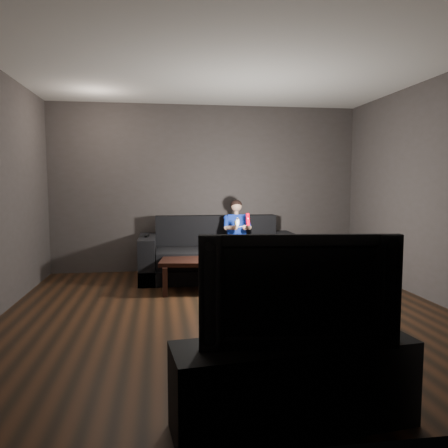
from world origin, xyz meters
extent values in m
plane|color=black|center=(0.00, 0.00, 0.00)|extent=(5.00, 5.00, 0.00)
cube|color=#3E3937|center=(0.00, 2.50, 1.35)|extent=(5.00, 0.04, 2.70)
cube|color=#3E3937|center=(0.00, -2.50, 1.35)|extent=(5.00, 0.04, 2.70)
cube|color=#3E3937|center=(2.50, 0.00, 1.35)|extent=(0.04, 5.00, 2.70)
cube|color=silver|center=(0.00, 0.00, 2.70)|extent=(5.00, 5.00, 0.02)
cube|color=black|center=(0.12, 1.83, 0.10)|extent=(2.40, 1.03, 0.21)
cube|color=black|center=(-0.36, 1.72, 0.33)|extent=(0.94, 0.73, 0.25)
cube|color=black|center=(0.60, 1.72, 0.33)|extent=(0.94, 0.73, 0.25)
cube|color=black|center=(0.12, 2.23, 0.69)|extent=(1.92, 0.24, 0.47)
cube|color=black|center=(-0.96, 1.83, 0.33)|extent=(0.24, 1.03, 0.65)
cube|color=black|center=(1.20, 1.83, 0.33)|extent=(0.24, 1.03, 0.65)
cube|color=black|center=(0.39, 1.71, 0.52)|extent=(0.28, 0.35, 0.13)
cube|color=navy|center=(0.39, 1.89, 0.77)|extent=(0.28, 0.20, 0.39)
cube|color=yellow|center=(0.39, 1.81, 0.83)|extent=(0.08, 0.08, 0.09)
cube|color=red|center=(0.39, 1.81, 0.83)|extent=(0.06, 0.06, 0.06)
cylinder|color=tan|center=(0.39, 1.89, 0.98)|extent=(0.06, 0.06, 0.06)
sphere|color=tan|center=(0.39, 1.89, 1.09)|extent=(0.17, 0.17, 0.17)
ellipsoid|color=black|center=(0.39, 1.90, 1.11)|extent=(0.18, 0.18, 0.15)
cylinder|color=navy|center=(0.22, 1.83, 0.84)|extent=(0.07, 0.21, 0.18)
cylinder|color=navy|center=(0.56, 1.83, 0.84)|extent=(0.07, 0.21, 0.18)
cylinder|color=tan|center=(0.27, 1.68, 0.80)|extent=(0.13, 0.22, 0.10)
cylinder|color=tan|center=(0.52, 1.68, 0.80)|extent=(0.13, 0.22, 0.10)
sphere|color=tan|center=(0.32, 1.59, 0.79)|extent=(0.08, 0.08, 0.08)
sphere|color=tan|center=(0.47, 1.59, 0.79)|extent=(0.08, 0.08, 0.08)
cylinder|color=tan|center=(0.32, 1.52, 0.32)|extent=(0.08, 0.08, 0.31)
cylinder|color=tan|center=(0.46, 1.52, 0.32)|extent=(0.08, 0.08, 0.31)
cube|color=red|center=(0.47, 1.40, 0.92)|extent=(0.05, 0.07, 0.18)
cube|color=maroon|center=(0.47, 1.38, 0.97)|extent=(0.03, 0.01, 0.03)
cylinder|color=white|center=(0.47, 1.38, 0.91)|extent=(0.02, 0.01, 0.02)
ellipsoid|color=white|center=(0.32, 1.40, 0.89)|extent=(0.08, 0.10, 0.14)
cylinder|color=black|center=(0.32, 1.37, 0.94)|extent=(0.03, 0.01, 0.03)
cube|color=black|center=(-0.96, 1.78, 0.67)|extent=(0.06, 0.16, 0.03)
cube|color=black|center=(-0.96, 1.83, 0.68)|extent=(0.02, 0.02, 0.00)
cube|color=black|center=(-0.18, 1.06, 0.40)|extent=(1.24, 0.74, 0.05)
cube|color=black|center=(-0.71, 0.82, 0.19)|extent=(0.06, 0.06, 0.37)
cube|color=black|center=(0.35, 0.82, 0.19)|extent=(0.06, 0.06, 0.37)
cube|color=black|center=(-0.71, 1.30, 0.19)|extent=(0.06, 0.06, 0.37)
cube|color=black|center=(0.35, 1.30, 0.19)|extent=(0.06, 0.06, 0.37)
cube|color=black|center=(0.02, -2.27, 0.26)|extent=(1.48, 0.57, 0.52)
imported|color=black|center=(0.02, -2.27, 0.84)|extent=(1.13, 0.26, 0.65)
cube|color=white|center=(0.59, -2.27, 0.63)|extent=(0.08, 0.18, 0.23)
camera|label=1|loc=(-0.75, -4.66, 1.44)|focal=35.00mm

